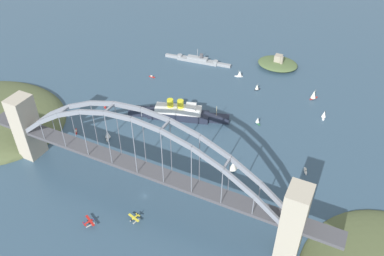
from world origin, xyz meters
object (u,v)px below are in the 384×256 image
object	(u,v)px
small_boat_7	(233,166)
ocean_liner	(178,113)
harbor_arch_bridge	(142,166)
small_boat_8	(240,74)
naval_cruiser	(198,60)
small_boat_5	(258,120)
small_boat_2	(257,87)
small_boat_6	(152,77)
small_boat_9	(305,171)
fort_island_mid_harbor	(278,63)
small_boat_3	(76,131)
seaplane_taxiing_near_bridge	(135,218)
small_boat_4	(324,114)
small_boat_0	(105,103)
seaplane_second_in_formation	(89,222)
small_boat_1	(314,95)
small_boat_10	(108,135)

from	to	relation	value
small_boat_7	ocean_liner	bearing A→B (deg)	149.03
harbor_arch_bridge	small_boat_8	bearing A→B (deg)	89.54
naval_cruiser	small_boat_5	size ratio (longest dim) A/B	10.92
small_boat_5	small_boat_8	size ratio (longest dim) A/B	0.84
naval_cruiser	small_boat_2	size ratio (longest dim) A/B	10.39
small_boat_6	small_boat_9	world-z (taller)	small_boat_9
fort_island_mid_harbor	small_boat_9	distance (m)	170.06
small_boat_3	small_boat_8	world-z (taller)	small_boat_8
seaplane_taxiing_near_bridge	small_boat_5	distance (m)	149.65
naval_cruiser	fort_island_mid_harbor	bearing A→B (deg)	19.41
small_boat_7	small_boat_4	bearing A→B (deg)	64.06
naval_cruiser	small_boat_0	size ratio (longest dim) A/B	10.26
small_boat_8	small_boat_6	bearing A→B (deg)	-153.23
seaplane_second_in_formation	small_boat_6	bearing A→B (deg)	108.40
small_boat_8	harbor_arch_bridge	bearing A→B (deg)	-90.46
harbor_arch_bridge	small_boat_1	xyz separation A→B (m)	(82.66, 184.38, -24.72)
harbor_arch_bridge	seaplane_second_in_formation	xyz separation A→B (m)	(-20.05, -39.29, -27.85)
small_boat_1	small_boat_7	xyz separation A→B (m)	(-33.99, -130.43, -0.32)
small_boat_6	small_boat_8	xyz separation A→B (m)	(84.67, 42.70, 3.14)
naval_cruiser	small_boat_3	world-z (taller)	naval_cruiser
naval_cruiser	small_boat_1	xyz separation A→B (m)	(135.83, -19.05, 2.47)
small_boat_8	small_boat_4	bearing A→B (deg)	-20.60
small_boat_7	small_boat_10	xyz separation A→B (m)	(-112.66, -10.56, -0.91)
fort_island_mid_harbor	small_boat_0	xyz separation A→B (m)	(-127.37, -150.87, -0.13)
seaplane_second_in_formation	naval_cruiser	bearing A→B (deg)	97.77
small_boat_6	small_boat_10	bearing A→B (deg)	-79.85
small_boat_2	small_boat_7	world-z (taller)	small_boat_7
seaplane_second_in_formation	small_boat_10	bearing A→B (deg)	117.98
small_boat_3	small_boat_0	bearing A→B (deg)	91.33
seaplane_taxiing_near_bridge	small_boat_5	world-z (taller)	small_boat_5
small_boat_7	small_boat_8	xyz separation A→B (m)	(-47.12, 139.00, -0.94)
small_boat_1	seaplane_second_in_formation	bearing A→B (deg)	-114.67
harbor_arch_bridge	small_boat_4	distance (m)	186.72
small_boat_4	small_boat_7	world-z (taller)	small_boat_7
harbor_arch_bridge	small_boat_3	size ratio (longest dim) A/B	40.54
seaplane_taxiing_near_bridge	ocean_liner	bearing A→B (deg)	103.69
small_boat_10	small_boat_4	bearing A→B (deg)	34.83
ocean_liner	naval_cruiser	xyz separation A→B (m)	(-29.96, 106.35, -3.18)
small_boat_1	small_boat_4	distance (m)	32.12
harbor_arch_bridge	seaplane_second_in_formation	world-z (taller)	harbor_arch_bridge
ocean_liner	small_boat_6	bearing A→B (deg)	138.42
small_boat_4	small_boat_9	size ratio (longest dim) A/B	1.11
fort_island_mid_harbor	small_boat_2	size ratio (longest dim) A/B	5.85
harbor_arch_bridge	small_boat_9	xyz separation A→B (m)	(100.53, 77.86, -29.02)
small_boat_4	small_boat_7	bearing A→B (deg)	-115.94
seaplane_taxiing_near_bridge	small_boat_1	world-z (taller)	small_boat_1
small_boat_6	small_boat_10	size ratio (longest dim) A/B	0.89
small_boat_6	small_boat_9	bearing A→B (deg)	-21.51
fort_island_mid_harbor	seaplane_taxiing_near_bridge	world-z (taller)	fort_island_mid_harbor
seaplane_taxiing_near_bridge	small_boat_2	distance (m)	199.75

